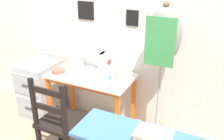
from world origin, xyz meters
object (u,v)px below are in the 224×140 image
Objects in this scene: wooden_chair at (60,122)px; storage_box at (153,139)px; dress_form at (163,45)px; thread_spool_mid_table at (116,77)px; scissors at (112,87)px; fabric_bowl at (58,71)px; filing_cabinet at (41,89)px; thread_spool_near_machine at (110,78)px; sewing_machine at (96,64)px.

storage_box is at bearing -20.88° from wooden_chair.
storage_box is at bearing -76.53° from dress_form.
thread_spool_mid_table is 0.62m from dress_form.
scissors is 0.21m from thread_spool_mid_table.
fabric_bowl is 0.58m from filing_cabinet.
storage_box reaches higher than wooden_chair.
fabric_bowl is 0.71m from scissors.
scissors is at bearing -8.80° from filing_cabinet.
scissors is at bearing -56.18° from thread_spool_near_machine.
thread_spool_near_machine reaches higher than filing_cabinet.
wooden_chair is 4.28× the size of storage_box.
dress_form is (1.53, 0.08, 0.79)m from filing_cabinet.
wooden_chair reaches higher than filing_cabinet.
filing_cabinet is (-0.83, -0.03, -0.49)m from sewing_machine.
filing_cabinet is at bearing 142.17° from wooden_chair.
filing_cabinet is (-0.75, 0.58, -0.08)m from wooden_chair.
fabric_bowl is at bearing 175.80° from scissors.
fabric_bowl is (-0.41, -0.15, -0.10)m from sewing_machine.
thread_spool_near_machine is (-0.10, 0.15, 0.02)m from scissors.
sewing_machine is at bearing -175.91° from dress_form.
wooden_chair is at bearing -115.88° from thread_spool_near_machine.
filing_cabinet is 1.72m from dress_form.
scissors is (0.30, -0.20, -0.12)m from sewing_machine.
fabric_bowl is 1.04× the size of scissors.
thread_spool_mid_table reaches higher than filing_cabinet.
dress_form is at bearing 11.51° from thread_spool_near_machine.
scissors is 0.66× the size of storage_box.
sewing_machine is at bearing 133.67° from storage_box.
fabric_bowl is 0.64m from wooden_chair.
filing_cabinet is at bearing -178.63° from thread_spool_mid_table.
sewing_machine is 2.51× the size of scissors.
sewing_machine is 9.06× the size of thread_spool_near_machine.
filing_cabinet is (-1.07, -0.03, -0.38)m from thread_spool_mid_table.
fabric_bowl is at bearing -170.97° from thread_spool_near_machine.
filing_cabinet is at bearing 178.55° from thread_spool_near_machine.
thread_spool_near_machine is at bearing 9.03° from fabric_bowl.
sewing_machine is 9.68× the size of thread_spool_mid_table.
dress_form reaches higher than fabric_bowl.
storage_box reaches higher than scissors.
wooden_chair is 0.96m from filing_cabinet.
fabric_bowl is at bearing 125.86° from wooden_chair.
scissors is at bearing -75.16° from thread_spool_mid_table.
thread_spool_near_machine reaches higher than scissors.
thread_spool_mid_table is (0.24, -0.00, -0.11)m from sewing_machine.
filing_cabinet is at bearing 171.20° from scissors.
thread_spool_near_machine is (0.60, 0.10, -0.00)m from fabric_bowl.
thread_spool_near_machine is 0.05× the size of filing_cabinet.
thread_spool_mid_table is 1.24m from storage_box.
dress_form is (1.11, 0.20, 0.40)m from fabric_bowl.
sewing_machine is 0.27m from thread_spool_mid_table.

